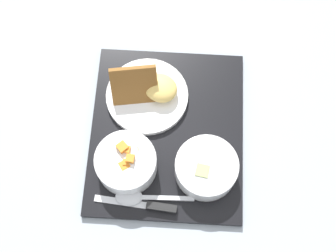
{
  "coord_description": "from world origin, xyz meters",
  "views": [
    {
      "loc": [
        -0.34,
        0.0,
        0.95
      ],
      "look_at": [
        0.0,
        0.0,
        0.04
      ],
      "focal_mm": 50.0,
      "sensor_mm": 36.0,
      "label": 1
    }
  ],
  "objects_px": {
    "knife": "(153,206)",
    "spoon": "(140,197)",
    "bowl_salad": "(127,163)",
    "bowl_soup": "(207,168)",
    "plate_main": "(149,93)"
  },
  "relations": [
    {
      "from": "bowl_soup",
      "to": "spoon",
      "type": "relative_size",
      "value": 0.77
    },
    {
      "from": "bowl_salad",
      "to": "plate_main",
      "type": "xyz_separation_m",
      "value": [
        0.16,
        -0.04,
        -0.01
      ]
    },
    {
      "from": "plate_main",
      "to": "spoon",
      "type": "distance_m",
      "value": 0.23
    },
    {
      "from": "knife",
      "to": "spoon",
      "type": "relative_size",
      "value": 1.02
    },
    {
      "from": "plate_main",
      "to": "bowl_soup",
      "type": "bearing_deg",
      "value": -145.31
    },
    {
      "from": "bowl_salad",
      "to": "bowl_soup",
      "type": "distance_m",
      "value": 0.16
    },
    {
      "from": "bowl_salad",
      "to": "plate_main",
      "type": "height_order",
      "value": "plate_main"
    },
    {
      "from": "knife",
      "to": "spoon",
      "type": "bearing_deg",
      "value": -25.74
    },
    {
      "from": "bowl_soup",
      "to": "spoon",
      "type": "xyz_separation_m",
      "value": [
        -0.05,
        0.14,
        -0.02
      ]
    },
    {
      "from": "bowl_soup",
      "to": "bowl_salad",
      "type": "bearing_deg",
      "value": 86.14
    },
    {
      "from": "bowl_salad",
      "to": "spoon",
      "type": "xyz_separation_m",
      "value": [
        -0.07,
        -0.03,
        -0.03
      ]
    },
    {
      "from": "spoon",
      "to": "knife",
      "type": "bearing_deg",
      "value": 147.23
    },
    {
      "from": "bowl_salad",
      "to": "bowl_soup",
      "type": "height_order",
      "value": "bowl_salad"
    },
    {
      "from": "plate_main",
      "to": "spoon",
      "type": "height_order",
      "value": "plate_main"
    },
    {
      "from": "bowl_salad",
      "to": "plate_main",
      "type": "bearing_deg",
      "value": -14.91
    }
  ]
}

